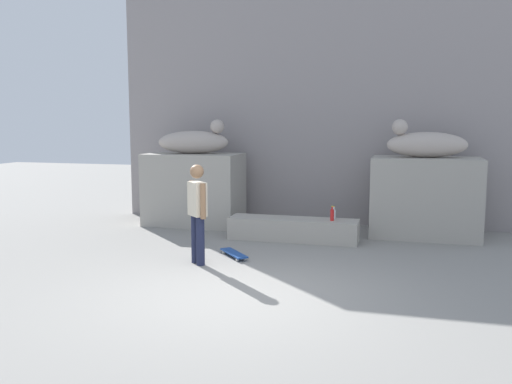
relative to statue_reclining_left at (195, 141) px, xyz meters
name	(u,v)px	position (x,y,z in m)	size (l,w,h in m)	color
ground_plane	(241,295)	(2.51, -4.65, -1.92)	(40.00, 40.00, 0.00)	gray
facade_wall	(314,95)	(2.51, 1.22, 1.06)	(9.30, 0.60, 5.97)	gray
pedestal_left	(194,189)	(-0.04, -0.01, -1.10)	(2.16, 1.21, 1.64)	#A39E93
pedestal_right	(425,197)	(5.05, -0.01, -1.10)	(2.16, 1.21, 1.64)	#A39E93
statue_reclining_left	(195,141)	(0.00, 0.00, 0.00)	(1.69, 0.91, 0.78)	#B6A89E
statue_reclining_right	(425,144)	(5.02, -0.01, 0.00)	(1.66, 0.76, 0.78)	#B6A89E
ledge_block	(293,229)	(2.51, -1.05, -1.70)	(2.59, 0.64, 0.44)	#A39E93
skater	(197,210)	(1.34, -3.26, -1.00)	(0.41, 0.40, 1.67)	#1E233F
skateboard	(234,253)	(1.77, -2.66, -1.86)	(0.68, 0.73, 0.08)	navy
bottle_red	(332,215)	(3.29, -1.09, -1.36)	(0.07, 0.07, 0.29)	red
bottle_clear	(334,214)	(3.30, -0.88, -1.38)	(0.07, 0.07, 0.25)	silver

